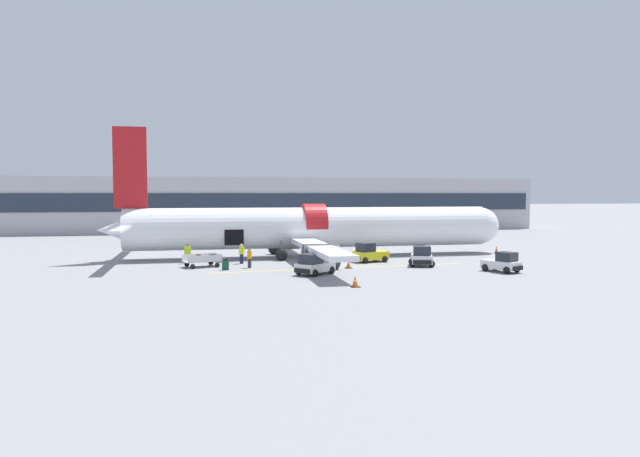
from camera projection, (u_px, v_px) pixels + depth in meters
The scene contains 16 objects.
ground_plane at pixel (333, 264), 48.70m from camera, with size 500.00×500.00×0.00m, color gray.
apron_marking_line at pixel (342, 268), 45.98m from camera, with size 21.30×1.90×0.01m.
terminal_strip at pixel (268, 204), 93.12m from camera, with size 88.67×10.35×8.52m.
airplane at pixel (309, 228), 54.15m from camera, with size 38.62×34.39×11.91m.
baggage_tug_lead at pixel (314, 265), 42.16m from camera, with size 3.35×3.16×1.57m.
baggage_tug_mid at pixel (422, 258), 47.04m from camera, with size 2.53×2.73×1.70m.
baggage_tug_rear at pixel (503, 263), 43.60m from camera, with size 2.53×3.21×1.56m.
baggage_tug_spare at pixel (369, 254), 49.98m from camera, with size 3.31×2.48×1.70m.
baggage_cart_loading at pixel (203, 261), 46.63m from camera, with size 3.90×2.52×1.13m.
ground_crew_loader_a at pixel (249, 258), 45.99m from camera, with size 0.50×0.52×1.60m.
ground_crew_loader_b at pixel (242, 253), 48.81m from camera, with size 0.55×0.54×1.71m.
ground_crew_driver at pixel (188, 253), 48.93m from camera, with size 0.60×0.42×1.72m.
suitcase_on_tarmac_upright at pixel (225, 265), 44.72m from camera, with size 0.54×0.17×0.86m.
safety_cone_nose at pixel (497, 250), 57.35m from camera, with size 0.51×0.51×0.78m.
safety_cone_engine_left at pixel (355, 282), 36.64m from camera, with size 0.61×0.61×0.73m.
safety_cone_wingtip at pixel (349, 264), 45.87m from camera, with size 0.60×0.60×0.64m.
Camera 1 is at (-11.21, -47.12, 6.01)m, focal length 32.00 mm.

